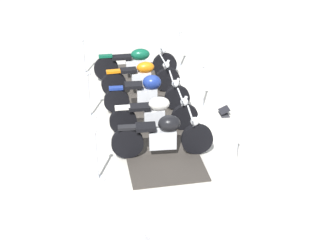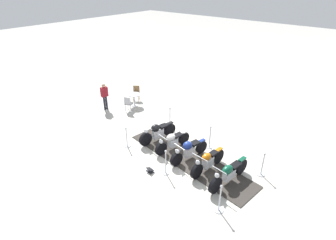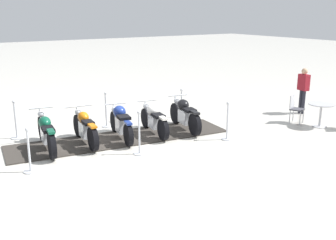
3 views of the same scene
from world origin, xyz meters
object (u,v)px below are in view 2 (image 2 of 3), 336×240
Objects in this scene: motorcycle_black at (157,132)px; motorcycle_copper at (208,161)px; info_placard at (150,170)px; cafe_chair_across_table at (128,103)px; stanchion_left_mid at (210,140)px; stanchion_left_front at (170,120)px; motorcycle_navy at (189,150)px; stanchion_right_front at (127,140)px; stanchion_right_rear at (219,203)px; bystander_person at (104,94)px; cafe_table at (134,97)px; motorcycle_cream at (172,141)px; cafe_chair_near_table at (136,92)px; motorcycle_forest at (229,173)px; stanchion_right_mid at (166,165)px; stanchion_left_rear at (262,168)px.

motorcycle_copper is at bearing 94.57° from motorcycle_black.
info_placard is 5.89m from cafe_chair_across_table.
stanchion_left_mid is (-2.25, -1.17, -0.12)m from motorcycle_black.
stanchion_left_front is (0.44, -1.49, -0.10)m from motorcycle_black.
stanchion_right_front reaches higher than motorcycle_navy.
stanchion_right_rear is 9.71m from bystander_person.
motorcycle_cream is at bearing 155.31° from cafe_table.
motorcycle_copper is 2.22× the size of cafe_chair_across_table.
cafe_chair_near_table is (5.65, -4.71, 0.49)m from info_placard.
motorcycle_forest is at bearing 156.51° from stanchion_left_front.
cafe_table reaches higher than info_placard.
bystander_person is at bearing -15.95° from info_placard.
motorcycle_cream is 4.78m from cafe_chair_across_table.
bystander_person is (4.75, -0.62, 0.48)m from motorcycle_black.
stanchion_left_mid reaches higher than stanchion_right_rear.
stanchion_left_front reaches higher than cafe_chair_near_table.
stanchion_left_mid is at bearing -96.93° from stanchion_right_mid.
info_placard is at bearing -12.06° from motorcycle_navy.
motorcycle_copper is 0.90× the size of motorcycle_forest.
stanchion_left_front is 1.36× the size of cafe_table.
motorcycle_forest is 7.87m from cafe_chair_across_table.
stanchion_right_rear is 0.69× the size of bystander_person.
stanchion_left_front is at bearing -6.93° from stanchion_left_rear.
info_placard is (0.56, 0.35, -0.35)m from stanchion_right_mid.
motorcycle_copper is 7.94m from bystander_person.
motorcycle_navy is 1.87× the size of stanchion_left_front.
stanchion_right_rear is at bearing 173.07° from stanchion_right_front.
motorcycle_copper reaches higher than motorcycle_cream.
stanchion_right_rear reaches higher than cafe_table.
stanchion_left_mid reaches higher than cafe_table.
motorcycle_forest is 2.28× the size of stanchion_right_front.
stanchion_right_front reaches higher than cafe_chair_across_table.
stanchion_left_front is at bearing -108.51° from cafe_chair_across_table.
motorcycle_navy is 7.06m from cafe_chair_near_table.
bystander_person is at bearing 4.45° from stanchion_left_mid.
stanchion_left_front is at bearing -96.93° from stanchion_right_front.
motorcycle_cream is 2.46× the size of cafe_table.
stanchion_right_front is (0.34, 2.77, -0.08)m from stanchion_left_front.
motorcycle_navy reaches higher than cafe_chair_near_table.
stanchion_right_rear is at bearing 145.79° from stanchion_left_front.
motorcycle_forest is at bearing -124.90° from cafe_chair_across_table.
bystander_person is (6.82, -0.87, 0.47)m from motorcycle_navy.
motorcycle_navy is at bearing -33.63° from stanchion_right_rear.
info_placard is (-1.79, 3.45, -0.34)m from stanchion_left_front.
stanchion_left_front is 3.90m from info_placard.
stanchion_right_mid reaches higher than motorcycle_forest.
motorcycle_navy is 2.05× the size of stanchion_right_front.
bystander_person reaches higher than stanchion_left_rear.
stanchion_left_rear is 2.97× the size of info_placard.
motorcycle_navy reaches higher than motorcycle_cream.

